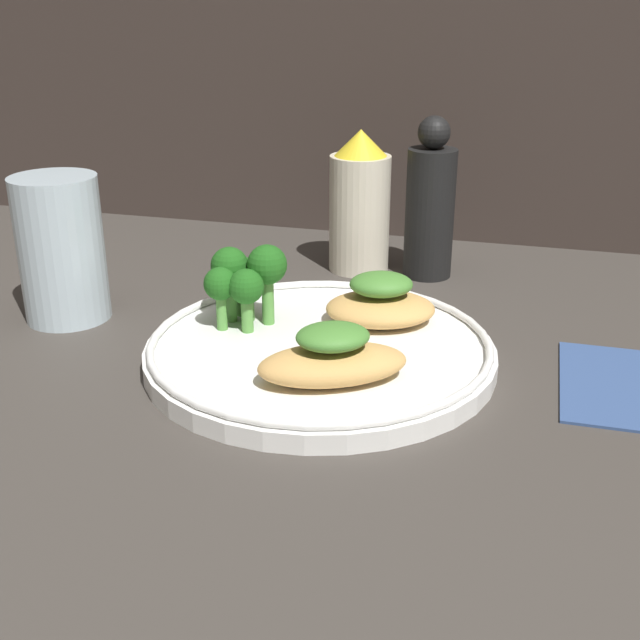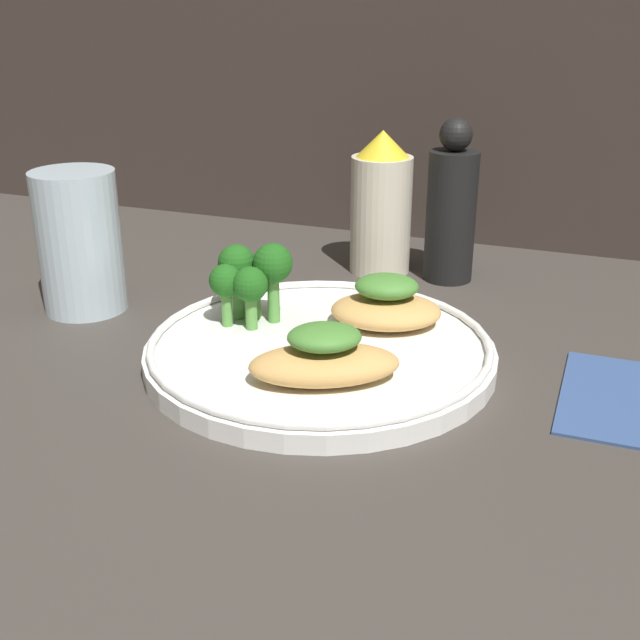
% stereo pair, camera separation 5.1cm
% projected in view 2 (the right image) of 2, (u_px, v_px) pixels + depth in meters
% --- Properties ---
extents(ground_plane, '(1.80, 1.80, 0.01)m').
position_uv_depth(ground_plane, '(320.00, 368.00, 0.60)').
color(ground_plane, '#3D3833').
extents(plate, '(0.26, 0.26, 0.02)m').
position_uv_depth(plate, '(320.00, 350.00, 0.59)').
color(plate, white).
rests_on(plate, ground_plane).
extents(grilled_meat_front, '(0.11, 0.09, 0.04)m').
position_uv_depth(grilled_meat_front, '(324.00, 359.00, 0.53)').
color(grilled_meat_front, tan).
rests_on(grilled_meat_front, plate).
extents(grilled_meat_middle, '(0.10, 0.08, 0.04)m').
position_uv_depth(grilled_meat_middle, '(386.00, 306.00, 0.62)').
color(grilled_meat_middle, tan).
rests_on(grilled_meat_middle, plate).
extents(broccoli_bunch, '(0.06, 0.06, 0.06)m').
position_uv_depth(broccoli_bunch, '(250.00, 276.00, 0.62)').
color(broccoli_bunch, '#569942').
rests_on(broccoli_bunch, plate).
extents(sauce_bottle, '(0.06, 0.06, 0.14)m').
position_uv_depth(sauce_bottle, '(381.00, 206.00, 0.76)').
color(sauce_bottle, beige).
rests_on(sauce_bottle, ground_plane).
extents(pepper_grinder, '(0.05, 0.05, 0.15)m').
position_uv_depth(pepper_grinder, '(451.00, 209.00, 0.74)').
color(pepper_grinder, black).
rests_on(pepper_grinder, ground_plane).
extents(drinking_glass, '(0.07, 0.07, 0.12)m').
position_uv_depth(drinking_glass, '(79.00, 242.00, 0.67)').
color(drinking_glass, silver).
rests_on(drinking_glass, ground_plane).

